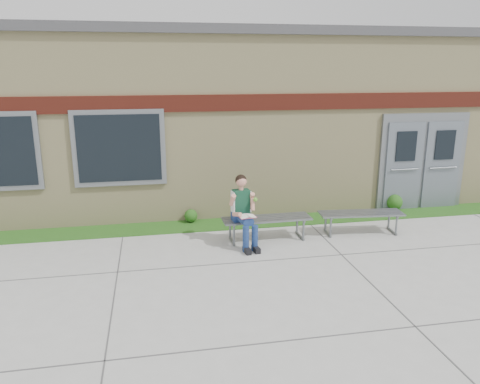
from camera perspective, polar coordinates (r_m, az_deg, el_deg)
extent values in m
plane|color=#9E9E99|center=(8.10, 7.04, -9.47)|extent=(80.00, 80.00, 0.00)
cube|color=#1C4813|center=(10.43, 2.71, -3.63)|extent=(16.00, 0.80, 0.02)
cube|color=beige|center=(13.28, -0.64, 9.23)|extent=(16.00, 6.00, 4.00)
cube|color=#3F3F42|center=(13.23, -0.67, 18.31)|extent=(16.20, 6.20, 0.20)
cube|color=maroon|center=(10.27, 2.40, 10.87)|extent=(16.00, 0.06, 0.35)
cube|color=slate|center=(10.12, -14.50, 5.21)|extent=(1.90, 0.08, 1.60)
cube|color=black|center=(10.08, -14.51, 5.17)|extent=(1.70, 0.04, 1.40)
cube|color=slate|center=(12.01, 21.30, 3.48)|extent=(2.20, 0.08, 2.30)
cube|color=slate|center=(11.73, 19.30, 2.90)|extent=(0.92, 0.06, 2.10)
cube|color=slate|center=(12.25, 23.37, 3.01)|extent=(0.92, 0.06, 2.10)
cube|color=slate|center=(9.27, 3.28, -3.25)|extent=(1.77, 0.52, 0.03)
cube|color=slate|center=(9.21, -1.00, -4.92)|extent=(0.05, 0.49, 0.40)
cube|color=slate|center=(9.54, 7.38, -4.34)|extent=(0.05, 0.49, 0.40)
cube|color=slate|center=(9.94, 14.56, -2.52)|extent=(1.75, 0.64, 0.03)
cube|color=slate|center=(9.74, 10.80, -4.10)|extent=(0.09, 0.48, 0.39)
cube|color=slate|center=(10.31, 17.94, -3.50)|extent=(0.09, 0.48, 0.39)
cube|color=navy|center=(9.09, 0.09, -2.97)|extent=(0.37, 0.28, 0.16)
cube|color=#103D31|center=(8.98, 0.13, -1.14)|extent=(0.34, 0.24, 0.46)
sphere|color=tan|center=(8.87, 0.15, 1.30)|extent=(0.23, 0.23, 0.21)
sphere|color=black|center=(8.88, 0.11, 1.45)|extent=(0.25, 0.25, 0.22)
cylinder|color=navy|center=(8.82, 0.08, -3.39)|extent=(0.20, 0.43, 0.15)
cylinder|color=navy|center=(8.88, 1.17, -3.28)|extent=(0.20, 0.43, 0.15)
cylinder|color=navy|center=(8.72, 0.71, -5.77)|extent=(0.12, 0.12, 0.50)
cylinder|color=navy|center=(8.78, 1.81, -5.63)|extent=(0.12, 0.12, 0.50)
cube|color=black|center=(8.73, 0.86, -7.14)|extent=(0.13, 0.27, 0.10)
cube|color=black|center=(8.79, 1.96, -6.99)|extent=(0.13, 0.27, 0.10)
cylinder|color=tan|center=(8.85, -0.90, -0.98)|extent=(0.12, 0.23, 0.26)
cylinder|color=tan|center=(8.97, 1.39, -0.77)|extent=(0.12, 0.23, 0.26)
cube|color=white|center=(8.71, 0.89, -2.95)|extent=(0.33, 0.26, 0.01)
cube|color=#BB4667|center=(8.71, 0.89, -3.02)|extent=(0.34, 0.27, 0.01)
sphere|color=#5FB02E|center=(8.85, 1.88, -0.92)|extent=(0.08, 0.08, 0.08)
sphere|color=#1C4813|center=(10.38, -6.00, -2.89)|extent=(0.29, 0.29, 0.29)
sphere|color=#1C4813|center=(11.78, 18.32, -1.19)|extent=(0.38, 0.38, 0.38)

